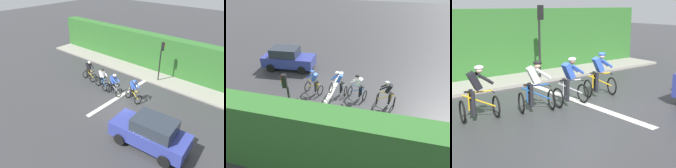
# 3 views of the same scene
# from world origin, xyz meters

# --- Properties ---
(ground_plane) EXTENTS (80.00, 80.00, 0.00)m
(ground_plane) POSITION_xyz_m (0.00, 0.00, 0.00)
(ground_plane) COLOR #333335
(sidewalk_kerb) EXTENTS (2.80, 20.56, 0.12)m
(sidewalk_kerb) POSITION_xyz_m (4.41, 2.00, 0.06)
(sidewalk_kerb) COLOR gray
(sidewalk_kerb) RESTS_ON ground
(stone_wall_low) EXTENTS (0.44, 20.56, 0.50)m
(stone_wall_low) POSITION_xyz_m (5.31, 2.00, 0.25)
(stone_wall_low) COLOR gray
(stone_wall_low) RESTS_ON ground
(hedge_wall) EXTENTS (1.10, 20.56, 3.17)m
(hedge_wall) POSITION_xyz_m (5.61, 2.00, 1.59)
(hedge_wall) COLOR #2D6628
(hedge_wall) RESTS_ON ground
(road_marking_stop_line) EXTENTS (7.00, 0.30, 0.01)m
(road_marking_stop_line) POSITION_xyz_m (0.00, 0.18, 0.00)
(road_marking_stop_line) COLOR silver
(road_marking_stop_line) RESTS_ON ground
(cyclist_lead) EXTENTS (0.82, 1.16, 1.66)m
(cyclist_lead) POSITION_xyz_m (0.18, 3.81, 0.80)
(cyclist_lead) COLOR black
(cyclist_lead) RESTS_ON ground
(cyclist_second) EXTENTS (0.93, 1.22, 1.66)m
(cyclist_second) POSITION_xyz_m (-0.16, 2.01, 0.80)
(cyclist_second) COLOR black
(cyclist_second) RESTS_ON ground
(cyclist_mid) EXTENTS (0.77, 1.13, 1.66)m
(cyclist_mid) POSITION_xyz_m (-0.30, 0.72, 0.80)
(cyclist_mid) COLOR black
(cyclist_mid) RESTS_ON ground
(cyclist_fourth) EXTENTS (0.93, 1.21, 1.66)m
(cyclist_fourth) POSITION_xyz_m (-0.05, -0.88, 0.80)
(cyclist_fourth) COLOR black
(cyclist_fourth) RESTS_ON ground
(car_navy) EXTENTS (2.15, 4.23, 1.76)m
(car_navy) POSITION_xyz_m (-3.08, -4.19, 0.87)
(car_navy) COLOR navy
(car_navy) RESTS_ON ground
(traffic_light_near_crossing) EXTENTS (0.25, 0.30, 3.34)m
(traffic_light_near_crossing) POSITION_xyz_m (3.69, -0.73, 2.22)
(traffic_light_near_crossing) COLOR black
(traffic_light_near_crossing) RESTS_ON ground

